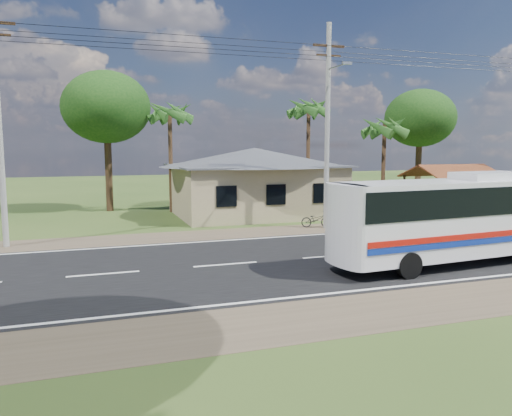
{
  "coord_description": "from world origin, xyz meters",
  "views": [
    {
      "loc": [
        -9.38,
        -18.11,
        4.57
      ],
      "look_at": [
        -2.93,
        1.0,
        2.02
      ],
      "focal_mm": 35.0,
      "sensor_mm": 36.0,
      "label": 1
    }
  ],
  "objects_px": {
    "waiting_shed": "(451,174)",
    "motorcycle": "(316,219)",
    "coach_bus": "(469,211)",
    "person": "(474,205)"
  },
  "relations": [
    {
      "from": "person",
      "to": "coach_bus",
      "type": "bearing_deg",
      "value": 32.92
    },
    {
      "from": "waiting_shed",
      "to": "coach_bus",
      "type": "xyz_separation_m",
      "value": [
        -8.39,
        -11.1,
        -0.72
      ]
    },
    {
      "from": "coach_bus",
      "to": "person",
      "type": "xyz_separation_m",
      "value": [
        8.72,
        9.3,
        -1.11
      ]
    },
    {
      "from": "waiting_shed",
      "to": "person",
      "type": "xyz_separation_m",
      "value": [
        0.33,
        -1.8,
        -1.83
      ]
    },
    {
      "from": "waiting_shed",
      "to": "motorcycle",
      "type": "distance_m",
      "value": 10.72
    },
    {
      "from": "coach_bus",
      "to": "waiting_shed",
      "type": "bearing_deg",
      "value": 48.75
    },
    {
      "from": "coach_bus",
      "to": "motorcycle",
      "type": "xyz_separation_m",
      "value": [
        -1.96,
        9.56,
        -1.57
      ]
    },
    {
      "from": "waiting_shed",
      "to": "person",
      "type": "distance_m",
      "value": 2.59
    },
    {
      "from": "waiting_shed",
      "to": "coach_bus",
      "type": "relative_size",
      "value": 0.45
    },
    {
      "from": "coach_bus",
      "to": "motorcycle",
      "type": "distance_m",
      "value": 9.89
    }
  ]
}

